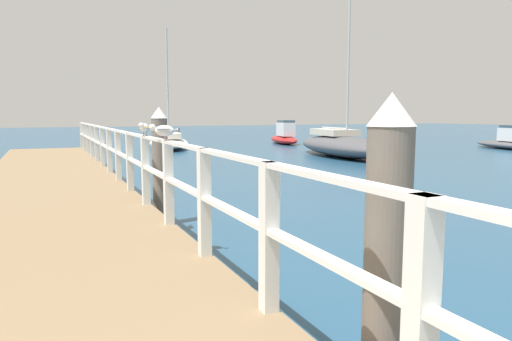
{
  "coord_description": "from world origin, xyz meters",
  "views": [
    {
      "loc": [
        -0.11,
        0.83,
        2.0
      ],
      "look_at": [
        3.42,
        8.63,
        0.97
      ],
      "focal_mm": 32.91,
      "sensor_mm": 36.0,
      "label": 1
    }
  ],
  "objects_px": {
    "dock_piling_near": "(386,266)",
    "boat_5": "(169,142)",
    "boat_1": "(342,145)",
    "seagull_background": "(145,127)",
    "boat_6": "(284,136)",
    "dock_piling_far": "(160,166)",
    "seagull_foreground": "(164,130)"
  },
  "relations": [
    {
      "from": "boat_1",
      "to": "boat_6",
      "type": "distance_m",
      "value": 9.65
    },
    {
      "from": "dock_piling_far",
      "to": "seagull_foreground",
      "type": "bearing_deg",
      "value": -101.0
    },
    {
      "from": "seagull_foreground",
      "to": "boat_6",
      "type": "distance_m",
      "value": 25.52
    },
    {
      "from": "seagull_background",
      "to": "boat_5",
      "type": "height_order",
      "value": "boat_5"
    },
    {
      "from": "seagull_background",
      "to": "boat_5",
      "type": "relative_size",
      "value": 0.06
    },
    {
      "from": "seagull_foreground",
      "to": "boat_1",
      "type": "xyz_separation_m",
      "value": [
        11.43,
        12.27,
        -1.24
      ]
    },
    {
      "from": "dock_piling_near",
      "to": "boat_5",
      "type": "height_order",
      "value": "boat_5"
    },
    {
      "from": "dock_piling_near",
      "to": "seagull_background",
      "type": "distance_m",
      "value": 5.55
    },
    {
      "from": "dock_piling_far",
      "to": "boat_1",
      "type": "relative_size",
      "value": 0.22
    },
    {
      "from": "boat_6",
      "to": "dock_piling_near",
      "type": "bearing_deg",
      "value": 75.0
    },
    {
      "from": "seagull_foreground",
      "to": "seagull_background",
      "type": "distance_m",
      "value": 1.36
    },
    {
      "from": "dock_piling_near",
      "to": "seagull_background",
      "type": "height_order",
      "value": "dock_piling_near"
    },
    {
      "from": "seagull_foreground",
      "to": "boat_6",
      "type": "height_order",
      "value": "seagull_foreground"
    },
    {
      "from": "seagull_background",
      "to": "boat_1",
      "type": "relative_size",
      "value": 0.05
    },
    {
      "from": "dock_piling_far",
      "to": "boat_1",
      "type": "height_order",
      "value": "boat_1"
    },
    {
      "from": "seagull_background",
      "to": "seagull_foreground",
      "type": "bearing_deg",
      "value": 118.41
    },
    {
      "from": "boat_6",
      "to": "dock_piling_far",
      "type": "bearing_deg",
      "value": 68.34
    },
    {
      "from": "dock_piling_near",
      "to": "boat_5",
      "type": "bearing_deg",
      "value": 79.11
    },
    {
      "from": "seagull_background",
      "to": "dock_piling_near",
      "type": "bearing_deg",
      "value": 122.53
    },
    {
      "from": "seagull_foreground",
      "to": "boat_5",
      "type": "bearing_deg",
      "value": 22.04
    },
    {
      "from": "dock_piling_near",
      "to": "dock_piling_far",
      "type": "bearing_deg",
      "value": 90.0
    },
    {
      "from": "boat_1",
      "to": "seagull_background",
      "type": "bearing_deg",
      "value": 51.28
    },
    {
      "from": "dock_piling_far",
      "to": "boat_6",
      "type": "height_order",
      "value": "dock_piling_far"
    },
    {
      "from": "boat_5",
      "to": "boat_6",
      "type": "xyz_separation_m",
      "value": [
        8.1,
        0.78,
        0.16
      ]
    },
    {
      "from": "seagull_background",
      "to": "boat_6",
      "type": "xyz_separation_m",
      "value": [
        13.31,
        20.38,
        -1.25
      ]
    },
    {
      "from": "seagull_foreground",
      "to": "seagull_background",
      "type": "height_order",
      "value": "same"
    },
    {
      "from": "dock_piling_far",
      "to": "boat_5",
      "type": "distance_m",
      "value": 19.59
    },
    {
      "from": "dock_piling_near",
      "to": "boat_1",
      "type": "xyz_separation_m",
      "value": [
        11.05,
        16.41,
        -0.53
      ]
    },
    {
      "from": "dock_piling_near",
      "to": "dock_piling_far",
      "type": "xyz_separation_m",
      "value": [
        0.0,
        6.13,
        0.0
      ]
    },
    {
      "from": "seagull_background",
      "to": "boat_5",
      "type": "distance_m",
      "value": 20.33
    },
    {
      "from": "dock_piling_near",
      "to": "boat_6",
      "type": "relative_size",
      "value": 0.45
    },
    {
      "from": "dock_piling_far",
      "to": "boat_5",
      "type": "xyz_separation_m",
      "value": [
        4.83,
        18.97,
        -0.7
      ]
    }
  ]
}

